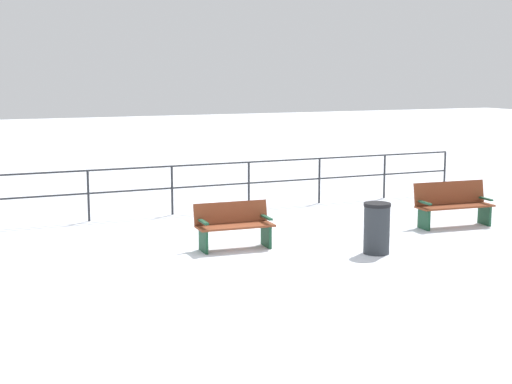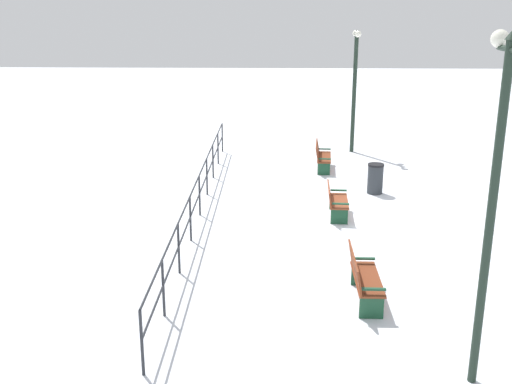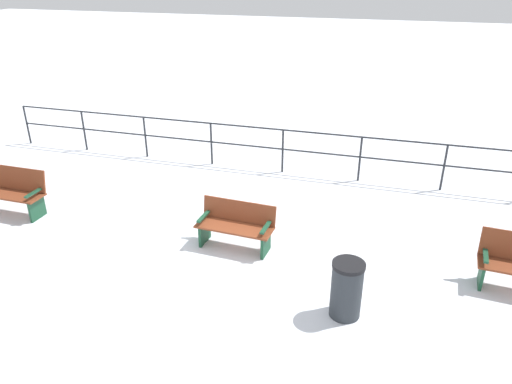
# 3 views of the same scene
# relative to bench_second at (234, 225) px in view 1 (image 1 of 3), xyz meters

# --- Properties ---
(ground_plane) EXTENTS (80.00, 80.00, 0.00)m
(ground_plane) POSITION_rel_bench_second_xyz_m (-0.01, -0.00, -0.43)
(ground_plane) COLOR white
(ground_plane) RESTS_ON ground
(bench_second) EXTENTS (0.62, 1.42, 0.83)m
(bench_second) POSITION_rel_bench_second_xyz_m (0.00, 0.00, 0.00)
(bench_second) COLOR brown
(bench_second) RESTS_ON ground
(bench_third) EXTENTS (0.65, 1.69, 0.92)m
(bench_third) POSITION_rel_bench_second_xyz_m (-0.02, 4.89, 0.04)
(bench_third) COLOR brown
(bench_third) RESTS_ON ground
(waterfront_railing) EXTENTS (0.05, 14.95, 1.11)m
(waterfront_railing) POSITION_rel_bench_second_xyz_m (-3.61, -0.00, 0.31)
(waterfront_railing) COLOR #26282D
(waterfront_railing) RESTS_ON ground
(trash_bin) EXTENTS (0.48, 0.48, 0.90)m
(trash_bin) POSITION_rel_bench_second_xyz_m (1.37, 2.15, 0.02)
(trash_bin) COLOR #2D3338
(trash_bin) RESTS_ON ground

